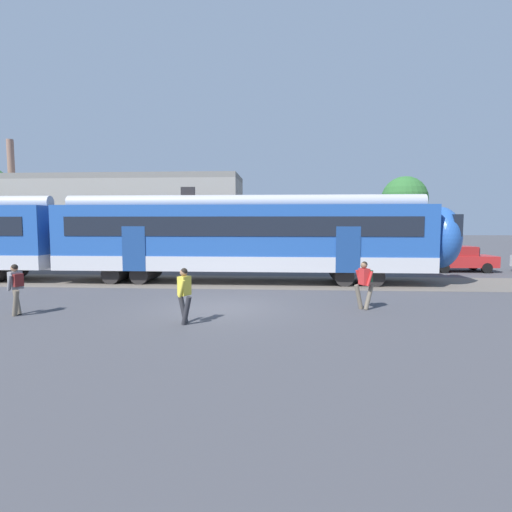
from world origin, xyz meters
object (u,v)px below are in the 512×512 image
Objects in this scene: commuter_train at (76,237)px; pedestrian_grey at (16,285)px; pedestrian_red at (365,281)px; parked_car_red at (459,259)px; pedestrian_yellow at (184,292)px.

pedestrian_grey is at bearing -75.45° from commuter_train.
pedestrian_grey is 1.00× the size of pedestrian_red.
commuter_train is at bearing 104.55° from pedestrian_grey.
parked_car_red is at bearing 33.33° from pedestrian_grey.
pedestrian_grey is 1.00× the size of pedestrian_yellow.
commuter_train is 21.87m from parked_car_red.
pedestrian_red is at bearing 22.20° from pedestrian_yellow.
commuter_train reaches higher than pedestrian_red.
pedestrian_red is at bearing -125.62° from parked_car_red.
commuter_train is 22.83× the size of pedestrian_red.
pedestrian_grey is 23.04m from parked_car_red.
commuter_train is 22.83× the size of pedestrian_grey.
parked_car_red is (21.22, 5.08, -1.47)m from commuter_train.
pedestrian_grey is (1.97, -7.58, -1.26)m from commuter_train.
commuter_train is 14.64m from pedestrian_red.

